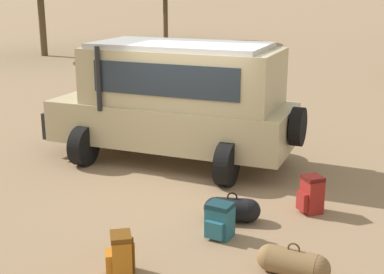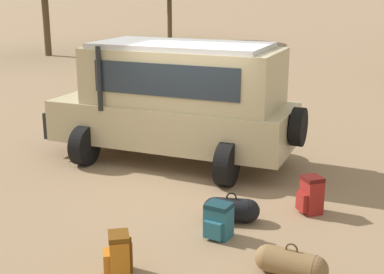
% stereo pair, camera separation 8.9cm
% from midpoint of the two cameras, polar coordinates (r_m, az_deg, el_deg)
% --- Properties ---
extents(ground_plane, '(320.00, 320.00, 0.00)m').
position_cam_midpoint_polar(ground_plane, '(10.16, -0.21, -4.41)').
color(ground_plane, '#8C7051').
extents(safari_vehicle, '(5.38, 2.84, 2.44)m').
position_cam_midpoint_polar(safari_vehicle, '(10.85, -1.34, 4.02)').
color(safari_vehicle, tan).
rests_on(safari_vehicle, ground_plane).
extents(backpack_beside_front_wheel, '(0.43, 0.42, 0.55)m').
position_cam_midpoint_polar(backpack_beside_front_wheel, '(6.92, -7.50, -12.32)').
color(backpack_beside_front_wheel, '#B26619').
rests_on(backpack_beside_front_wheel, ground_plane).
extents(backpack_cluster_center, '(0.40, 0.43, 0.52)m').
position_cam_midpoint_polar(backpack_cluster_center, '(7.80, 3.14, -8.93)').
color(backpack_cluster_center, '#235B6B').
rests_on(backpack_cluster_center, ground_plane).
extents(backpack_near_rear_wheel, '(0.45, 0.44, 0.61)m').
position_cam_midpoint_polar(backpack_near_rear_wheel, '(8.78, 12.86, -6.08)').
color(backpack_near_rear_wheel, maroon).
rests_on(backpack_near_rear_wheel, ground_plane).
extents(duffel_bag_low_black_case, '(0.94, 0.43, 0.45)m').
position_cam_midpoint_polar(duffel_bag_low_black_case, '(6.97, 10.86, -13.10)').
color(duffel_bag_low_black_case, brown).
rests_on(duffel_bag_low_black_case, ground_plane).
extents(duffel_bag_soft_canvas, '(0.87, 0.47, 0.47)m').
position_cam_midpoint_polar(duffel_bag_soft_canvas, '(8.35, 4.51, -7.73)').
color(duffel_bag_soft_canvas, black).
rests_on(duffel_bag_soft_canvas, ground_plane).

